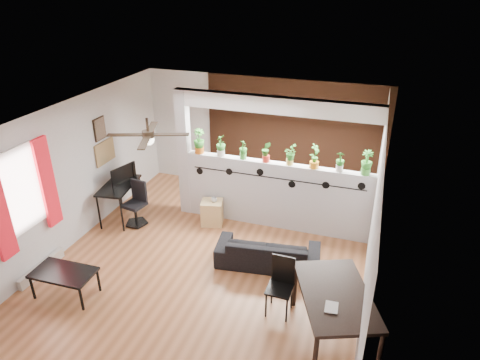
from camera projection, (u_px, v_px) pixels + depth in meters
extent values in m
cube|color=brown|center=(210.00, 263.00, 7.51)|extent=(6.30, 7.10, 0.10)
cube|color=#B7B7BA|center=(259.00, 135.00, 9.50)|extent=(6.30, 0.04, 2.90)
cube|color=#B7B7BA|center=(94.00, 326.00, 4.35)|extent=(6.30, 0.04, 2.90)
cube|color=#B7B7BA|center=(72.00, 173.00, 7.67)|extent=(0.04, 7.10, 2.90)
cube|color=#B7B7BA|center=(375.00, 221.00, 6.18)|extent=(0.04, 7.10, 2.90)
cube|color=white|center=(204.00, 114.00, 6.34)|extent=(6.30, 7.10, 0.10)
cube|color=#BCBCC1|center=(276.00, 195.00, 8.25)|extent=(3.60, 0.18, 1.35)
cube|color=white|center=(280.00, 105.00, 7.48)|extent=(3.60, 0.18, 0.30)
cube|color=#BCBCC1|center=(184.00, 153.00, 8.52)|extent=(0.22, 0.20, 2.60)
cube|color=#9E502E|center=(294.00, 139.00, 9.23)|extent=(3.90, 0.05, 2.60)
cube|color=black|center=(276.00, 178.00, 7.99)|extent=(3.31, 0.01, 0.02)
cylinder|color=black|center=(200.00, 171.00, 8.47)|extent=(0.14, 0.01, 0.14)
cylinder|color=black|center=(229.00, 172.00, 8.26)|extent=(0.14, 0.01, 0.14)
cylinder|color=black|center=(260.00, 172.00, 8.05)|extent=(0.14, 0.01, 0.14)
cylinder|color=black|center=(292.00, 184.00, 7.94)|extent=(0.14, 0.01, 0.14)
cylinder|color=black|center=(326.00, 185.00, 7.73)|extent=(0.14, 0.01, 0.14)
cylinder|color=black|center=(362.00, 186.00, 7.52)|extent=(0.14, 0.01, 0.14)
cube|color=white|center=(20.00, 190.00, 6.53)|extent=(0.02, 0.95, 1.25)
cube|color=white|center=(21.00, 190.00, 6.52)|extent=(0.04, 1.05, 1.35)
cube|color=red|center=(47.00, 183.00, 6.98)|extent=(0.06, 0.30, 1.55)
cube|color=beige|center=(42.00, 268.00, 7.15)|extent=(0.08, 1.00, 0.18)
cube|color=olive|center=(105.00, 152.00, 8.45)|extent=(0.03, 0.60, 0.45)
cube|color=#8C7259|center=(100.00, 129.00, 8.19)|extent=(0.03, 0.30, 0.40)
cube|color=black|center=(100.00, 129.00, 8.19)|extent=(0.02, 0.34, 0.44)
cylinder|color=black|center=(147.00, 125.00, 6.37)|extent=(0.04, 0.04, 0.20)
cylinder|color=black|center=(148.00, 134.00, 6.44)|extent=(0.18, 0.18, 0.10)
sphere|color=white|center=(149.00, 140.00, 6.48)|extent=(0.17, 0.17, 0.17)
cube|color=black|center=(171.00, 134.00, 6.45)|extent=(0.55, 0.29, 0.01)
cube|color=black|center=(152.00, 127.00, 6.75)|extent=(0.29, 0.55, 0.01)
cube|color=black|center=(126.00, 135.00, 6.44)|extent=(0.55, 0.29, 0.01)
cube|color=black|center=(144.00, 143.00, 6.14)|extent=(0.29, 0.55, 0.01)
cylinder|color=orange|center=(199.00, 150.00, 8.38)|extent=(0.18, 0.18, 0.12)
imported|color=#1C5E1B|center=(199.00, 139.00, 8.28)|extent=(0.33, 0.33, 0.39)
cylinder|color=silver|center=(221.00, 153.00, 8.25)|extent=(0.15, 0.15, 0.12)
imported|color=#1C5E1B|center=(221.00, 143.00, 8.16)|extent=(0.21, 0.24, 0.32)
cylinder|color=green|center=(243.00, 156.00, 8.12)|extent=(0.12, 0.12, 0.12)
imported|color=#1C5E1B|center=(243.00, 147.00, 8.05)|extent=(0.23, 0.22, 0.27)
cylinder|color=red|center=(266.00, 159.00, 7.99)|extent=(0.14, 0.14, 0.12)
imported|color=#1C5E1B|center=(266.00, 149.00, 7.91)|extent=(0.23, 0.19, 0.30)
cylinder|color=#D9BE4C|center=(290.00, 162.00, 7.87)|extent=(0.13, 0.13, 0.12)
imported|color=#1C5E1B|center=(290.00, 153.00, 7.79)|extent=(0.20, 0.22, 0.28)
cylinder|color=orange|center=(314.00, 165.00, 7.74)|extent=(0.17, 0.17, 0.12)
imported|color=#1C5E1B|center=(315.00, 153.00, 7.64)|extent=(0.27, 0.30, 0.36)
cylinder|color=silver|center=(339.00, 168.00, 7.61)|extent=(0.12, 0.12, 0.12)
imported|color=#1C5E1B|center=(340.00, 159.00, 7.53)|extent=(0.18, 0.15, 0.27)
cylinder|color=green|center=(365.00, 171.00, 7.48)|extent=(0.16, 0.16, 0.12)
imported|color=#1C5E1B|center=(367.00, 160.00, 7.39)|extent=(0.25, 0.21, 0.35)
imported|color=black|center=(268.00, 252.00, 7.30)|extent=(1.74, 0.87, 0.49)
cube|color=tan|center=(212.00, 213.00, 8.49)|extent=(0.49, 0.45, 0.50)
imported|color=gray|center=(214.00, 200.00, 8.35)|extent=(0.13, 0.13, 0.09)
cube|color=black|center=(119.00, 185.00, 8.49)|extent=(0.70, 1.12, 0.04)
cylinder|color=black|center=(99.00, 213.00, 8.26)|extent=(0.04, 0.04, 0.72)
cylinder|color=black|center=(122.00, 215.00, 8.19)|extent=(0.04, 0.04, 0.72)
cylinder|color=black|center=(120.00, 190.00, 9.12)|extent=(0.04, 0.04, 0.72)
cylinder|color=black|center=(141.00, 192.00, 9.05)|extent=(0.04, 0.04, 0.72)
imported|color=black|center=(122.00, 177.00, 8.56)|extent=(0.35, 0.15, 0.19)
cylinder|color=black|center=(137.00, 223.00, 8.55)|extent=(0.47, 0.47, 0.04)
cylinder|color=black|center=(136.00, 214.00, 8.46)|extent=(0.05, 0.05, 0.39)
cube|color=black|center=(135.00, 205.00, 8.37)|extent=(0.44, 0.44, 0.06)
cube|color=black|center=(139.00, 190.00, 8.40)|extent=(0.36, 0.12, 0.43)
cube|color=black|center=(336.00, 295.00, 5.57)|extent=(1.34, 1.65, 0.05)
cylinder|color=black|center=(315.00, 360.00, 5.11)|extent=(0.06, 0.06, 0.73)
cylinder|color=black|center=(379.00, 356.00, 5.16)|extent=(0.06, 0.06, 0.73)
cylinder|color=black|center=(295.00, 286.00, 6.32)|extent=(0.06, 0.06, 0.73)
cylinder|color=black|center=(347.00, 284.00, 6.37)|extent=(0.06, 0.06, 0.73)
imported|color=gray|center=(325.00, 306.00, 5.33)|extent=(0.17, 0.22, 0.02)
cube|color=black|center=(280.00, 289.00, 6.16)|extent=(0.37, 0.37, 0.03)
cube|color=black|center=(283.00, 269.00, 6.19)|extent=(0.34, 0.04, 0.46)
cube|color=black|center=(266.00, 305.00, 6.17)|extent=(0.02, 0.02, 0.43)
cube|color=black|center=(287.00, 310.00, 6.08)|extent=(0.02, 0.02, 0.43)
cube|color=black|center=(272.00, 280.00, 6.33)|extent=(0.02, 0.02, 0.88)
cube|color=black|center=(292.00, 284.00, 6.24)|extent=(0.02, 0.02, 0.88)
cube|color=black|center=(63.00, 273.00, 6.51)|extent=(0.96, 0.56, 0.04)
cylinder|color=black|center=(32.00, 288.00, 6.53)|extent=(0.04, 0.04, 0.40)
cylinder|color=black|center=(81.00, 299.00, 6.30)|extent=(0.04, 0.04, 0.40)
cylinder|color=black|center=(52.00, 271.00, 6.91)|extent=(0.04, 0.04, 0.40)
cylinder|color=black|center=(99.00, 280.00, 6.69)|extent=(0.04, 0.04, 0.40)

